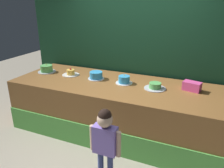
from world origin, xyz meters
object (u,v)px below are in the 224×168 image
Objects in this scene: pink_box at (192,86)px; cake_left at (71,73)px; cake_far_right at (155,86)px; child_figure at (105,138)px; cake_center at (96,75)px; cake_far_left at (47,69)px; cake_right at (124,80)px.

pink_box is 0.83× the size of cake_left.
cake_far_right is at bearing -164.24° from pink_box.
pink_box is (0.82, 1.36, 0.28)m from child_figure.
pink_box is 0.91× the size of cake_center.
child_figure is 1.50m from cake_center.
pink_box reaches higher than cake_far_right.
cake_far_left is (-1.81, 1.25, 0.28)m from child_figure.
child_figure reaches higher than cake_center.
child_figure is 3.67× the size of cake_right.
cake_right reaches higher than cake_left.
cake_left reaches higher than cake_far_right.
cake_far_left is 2.10m from cake_far_right.
cake_far_left is 1.09× the size of cake_left.
pink_box is at bearing 5.99° from cake_right.
cake_far_left is at bearing -177.53° from pink_box.
cake_far_left is at bearing -179.89° from cake_right.
cake_left reaches higher than cake_center.
cake_left is (-2.10, -0.09, -0.03)m from pink_box.
cake_far_right is (-0.53, -0.15, -0.03)m from pink_box.
cake_far_left reaches higher than cake_center.
cake_left is at bearing 178.81° from cake_right.
child_figure reaches higher than pink_box.
child_figure is 3.07× the size of cake_far_left.
cake_left is 1.10× the size of cake_right.
cake_center is (1.05, 0.02, 0.00)m from cake_far_left.
cake_far_left reaches higher than pink_box.
cake_left is 0.92× the size of cake_far_right.
child_figure reaches higher than cake_left.
cake_center is at bearing 0.95° from cake_far_left.
cake_center is 1.01× the size of cake_right.
cake_left is at bearing 135.32° from child_figure.
cake_right is 0.83× the size of cake_far_right.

